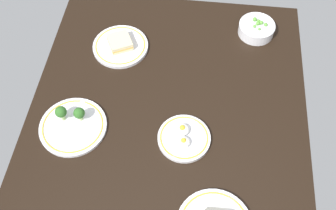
{
  "coord_description": "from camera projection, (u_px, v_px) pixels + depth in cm",
  "views": [
    {
      "loc": [
        73.37,
        8.38,
        118.61
      ],
      "look_at": [
        0.0,
        0.0,
        6.0
      ],
      "focal_mm": 42.0,
      "sensor_mm": 36.0,
      "label": 1
    }
  ],
  "objects": [
    {
      "name": "plate_eggs",
      "position": [
        184.0,
        138.0,
        1.29
      ],
      "size": [
        17.46,
        17.46,
        4.83
      ],
      "color": "silver",
      "rests_on": "dining_table"
    },
    {
      "name": "plate_sandwich",
      "position": [
        120.0,
        45.0,
        1.51
      ],
      "size": [
        21.25,
        21.25,
        4.55
      ],
      "color": "silver",
      "rests_on": "dining_table"
    },
    {
      "name": "dining_table",
      "position": [
        168.0,
        111.0,
        1.38
      ],
      "size": [
        110.39,
        95.81,
        4.0
      ],
      "primitive_type": "cube",
      "color": "black",
      "rests_on": "ground"
    },
    {
      "name": "plate_broccoli",
      "position": [
        73.0,
        125.0,
        1.31
      ],
      "size": [
        22.63,
        22.63,
        7.5
      ],
      "color": "silver",
      "rests_on": "dining_table"
    },
    {
      "name": "bowl_peas",
      "position": [
        256.0,
        28.0,
        1.54
      ],
      "size": [
        14.09,
        14.09,
        6.0
      ],
      "color": "silver",
      "rests_on": "dining_table"
    }
  ]
}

